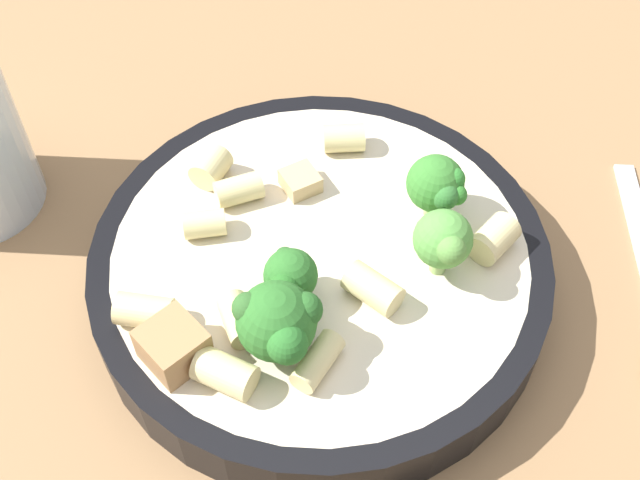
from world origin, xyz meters
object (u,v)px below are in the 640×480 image
Objects in this scene: broccoli_floret_3 at (438,185)px; rigatoni_2 at (494,239)px; rigatoni_1 at (239,190)px; chicken_chunk_1 at (173,346)px; broccoli_floret_2 at (278,322)px; rigatoni_0 at (373,288)px; chicken_chunk_0 at (300,181)px; broccoli_floret_1 at (443,240)px; rigatoni_3 at (145,311)px; rigatoni_4 at (238,319)px; rigatoni_8 at (211,167)px; broccoli_floret_0 at (290,276)px; rigatoni_9 at (225,373)px; rigatoni_5 at (318,361)px; rigatoni_7 at (344,138)px; rigatoni_6 at (205,224)px; pasta_bowl at (320,267)px.

broccoli_floret_3 is 0.04m from rigatoni_2.
chicken_chunk_1 is (0.05, 0.09, 0.00)m from rigatoni_1.
broccoli_floret_2 is 1.56× the size of rigatoni_0.
chicken_chunk_0 is (-0.03, -0.00, -0.00)m from rigatoni_1.
broccoli_floret_1 reaches higher than rigatoni_3.
rigatoni_8 is at bearing -91.35° from rigatoni_4.
chicken_chunk_0 is at bearing -131.33° from chicken_chunk_1.
broccoli_floret_0 reaches higher than rigatoni_9.
rigatoni_4 is 0.04m from rigatoni_5.
rigatoni_3 is 0.10m from rigatoni_8.
broccoli_floret_1 is 0.09m from broccoli_floret_2.
chicken_chunk_1 reaches higher than rigatoni_8.
chicken_chunk_1 is (0.08, 0.09, 0.01)m from chicken_chunk_0.
rigatoni_3 is 0.16m from rigatoni_7.
chicken_chunk_1 is (-0.01, 0.02, 0.00)m from rigatoni_3.
rigatoni_1 is 0.03m from chicken_chunk_0.
rigatoni_7 is at bearing -60.73° from broccoli_floret_3.
rigatoni_5 is 0.12m from chicken_chunk_0.
broccoli_floret_2 is 0.05m from chicken_chunk_1.
rigatoni_3 is 1.07× the size of rigatoni_4.
broccoli_floret_1 is at bearing 141.66° from rigatoni_1.
rigatoni_9 is at bearing 76.92° from rigatoni_1.
rigatoni_6 is at bearing -126.90° from rigatoni_3.
rigatoni_2 and rigatoni_9 have the same top height.
broccoli_floret_1 is at bearing -161.61° from rigatoni_9.
broccoli_floret_1 reaches higher than rigatoni_9.
rigatoni_0 is 0.07m from rigatoni_2.
broccoli_floret_3 reaches higher than rigatoni_8.
chicken_chunk_0 is (-0.05, -0.08, -0.00)m from rigatoni_4.
rigatoni_7 is at bearing -143.22° from rigatoni_3.
chicken_chunk_0 is (-0.03, -0.10, -0.02)m from broccoli_floret_2.
rigatoni_9 is (0.13, 0.08, -0.02)m from broccoli_floret_3.
rigatoni_2 is 0.15m from rigatoni_6.
broccoli_floret_3 is 0.12m from rigatoni_5.
rigatoni_2 is 0.11m from rigatoni_7.
rigatoni_4 is at bearing -111.33° from rigatoni_9.
rigatoni_0 is at bearing 118.27° from pasta_bowl.
rigatoni_0 is 0.10m from rigatoni_1.
broccoli_floret_1 is at bearing -179.95° from broccoli_floret_0.
chicken_chunk_0 is at bearing 158.32° from rigatoni_8.
rigatoni_0 is at bearing 13.48° from broccoli_floret_1.
chicken_chunk_1 is at bearing 8.37° from broccoli_floret_1.
rigatoni_2 is (-0.02, 0.03, -0.02)m from broccoli_floret_3.
rigatoni_9 reaches higher than rigatoni_1.
rigatoni_2 is at bearing 167.42° from pasta_bowl.
broccoli_floret_2 is (0.03, 0.05, 0.04)m from pasta_bowl.
chicken_chunk_0 is at bearing -90.01° from pasta_bowl.
rigatoni_2 is 0.16m from rigatoni_9.
rigatoni_2 is 1.21× the size of rigatoni_8.
rigatoni_5 is at bearing 98.65° from rigatoni_1.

